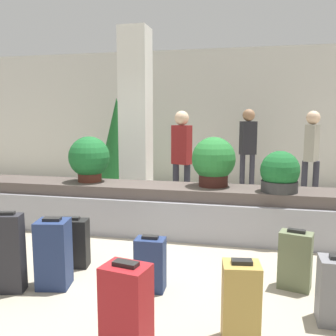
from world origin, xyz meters
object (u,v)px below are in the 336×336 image
Objects in this scene: pillar at (136,120)px; suitcase_3 at (9,253)px; suitcase_7 at (70,243)px; traveler_2 at (248,143)px; suitcase_0 at (126,309)px; suitcase_5 at (295,260)px; traveler_0 at (312,149)px; suitcase_8 at (150,264)px; decorated_tree at (117,143)px; potted_plant_0 at (89,159)px; traveler_1 at (182,152)px; potted_plant_1 at (214,161)px; potted_plant_2 at (280,173)px; suitcase_6 at (54,253)px; suitcase_1 at (241,303)px.

pillar reaches higher than suitcase_3.
traveler_2 reaches higher than suitcase_7.
suitcase_0 is (1.23, -4.10, -1.27)m from pillar.
suitcase_5 is 3.73m from traveler_0.
decorated_tree reaches higher than suitcase_8.
suitcase_8 is 0.27× the size of decorated_tree.
traveler_1 reaches higher than potted_plant_0.
suitcase_5 is at bearing -48.06° from pillar.
decorated_tree is (-2.70, -0.51, 0.01)m from traveler_2.
suitcase_0 is 1.83m from suitcase_5.
potted_plant_1 is 0.92m from potted_plant_2.
pillar is 4.59× the size of potted_plant_1.
suitcase_3 is 5.48m from traveler_2.
pillar is 4.47m from suitcase_0.
potted_plant_0 is at bearing -79.75° from decorated_tree.
traveler_1 is at bearing 121.07° from potted_plant_1.
potted_plant_2 reaches higher than suitcase_7.
pillar is at bearing 141.35° from potted_plant_1.
suitcase_3 is at bearing 97.07° from traveler_1.
suitcase_8 is at bearing -127.02° from potted_plant_2.
potted_plant_2 is 0.30× the size of traveler_2.
suitcase_6 is at bearing -173.70° from suitcase_8.
suitcase_0 is 1.55m from suitcase_3.
suitcase_8 is at bearing 106.53° from suitcase_0.
pillar is at bearing 107.70° from suitcase_8.
suitcase_3 is at bearing -141.90° from potted_plant_2.
potted_plant_1 reaches higher than suitcase_0.
suitcase_5 is 1.98m from potted_plant_1.
pillar is 3.26m from traveler_0.
suitcase_6 is at bearing -153.53° from suitcase_5.
suitcase_5 is 3.30m from potted_plant_0.
suitcase_0 is 5.56m from decorated_tree.
traveler_2 is (1.95, 1.55, -0.50)m from pillar.
potted_plant_1 reaches higher than suitcase_5.
suitcase_3 is (-1.40, 0.65, 0.05)m from suitcase_0.
potted_plant_2 is at bearing 76.91° from suitcase_0.
traveler_0 is at bearing 72.80° from potted_plant_2.
pillar is 3.58m from suitcase_8.
suitcase_0 is at bearing -68.90° from decorated_tree.
potted_plant_0 is 2.76m from potted_plant_2.
traveler_2 is (-0.55, 4.33, 0.82)m from suitcase_5.
suitcase_3 is at bearing -163.73° from suitcase_6.
pillar is 3.66m from suitcase_3.
potted_plant_1 is (0.39, 1.90, 0.78)m from suitcase_8.
suitcase_7 is at bearing 143.48° from suitcase_1.
suitcase_3 is 1.35m from suitcase_8.
suitcase_8 is 0.80× the size of potted_plant_0.
suitcase_0 is at bearing -49.85° from suitcase_6.
pillar is 4.98× the size of suitcase_1.
suitcase_5 is at bearing 145.70° from traveler_1.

